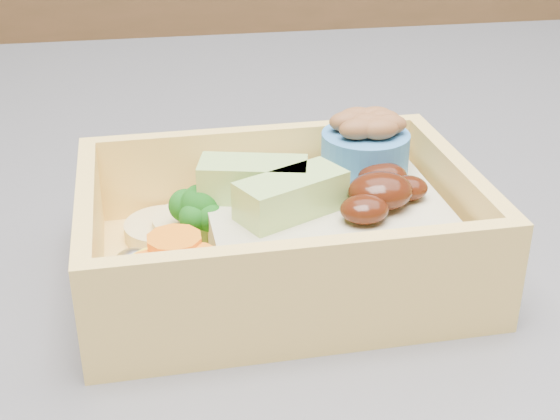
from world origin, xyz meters
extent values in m
cube|color=brown|center=(0.00, 1.20, 0.45)|extent=(3.20, 0.60, 0.90)
cube|color=#35353A|center=(0.00, -0.10, 0.90)|extent=(1.24, 0.84, 0.04)
cube|color=#FFD069|center=(0.10, -0.16, 0.92)|extent=(0.20, 0.14, 0.01)
cube|color=#FFD069|center=(0.10, -0.10, 0.95)|extent=(0.19, 0.01, 0.05)
cube|color=#FFD069|center=(0.10, -0.23, 0.95)|extent=(0.19, 0.01, 0.05)
cube|color=#FFD069|center=(0.19, -0.16, 0.95)|extent=(0.01, 0.12, 0.05)
cube|color=#FFD069|center=(0.01, -0.17, 0.95)|extent=(0.01, 0.12, 0.05)
cube|color=tan|center=(0.12, -0.16, 0.94)|extent=(0.12, 0.11, 0.03)
ellipsoid|color=#371308|center=(0.15, -0.17, 0.97)|extent=(0.03, 0.03, 0.02)
ellipsoid|color=#371308|center=(0.15, -0.15, 0.97)|extent=(0.03, 0.02, 0.01)
ellipsoid|color=#371308|center=(0.13, -0.18, 0.96)|extent=(0.02, 0.02, 0.01)
ellipsoid|color=#371308|center=(0.16, -0.16, 0.96)|extent=(0.02, 0.02, 0.01)
cube|color=#A8D56F|center=(0.10, -0.17, 0.97)|extent=(0.06, 0.04, 0.02)
cube|color=#A8D56F|center=(0.09, -0.15, 0.97)|extent=(0.06, 0.04, 0.02)
cylinder|color=#739E55|center=(0.06, -0.15, 0.94)|extent=(0.01, 0.01, 0.02)
sphere|color=#155C15|center=(0.06, -0.15, 0.96)|extent=(0.02, 0.02, 0.02)
sphere|color=#155C15|center=(0.07, -0.15, 0.95)|extent=(0.02, 0.02, 0.02)
sphere|color=#155C15|center=(0.05, -0.15, 0.95)|extent=(0.02, 0.02, 0.02)
sphere|color=#155C15|center=(0.06, -0.16, 0.95)|extent=(0.01, 0.01, 0.01)
sphere|color=#155C15|center=(0.06, -0.16, 0.95)|extent=(0.01, 0.01, 0.01)
sphere|color=#155C15|center=(0.06, -0.14, 0.95)|extent=(0.01, 0.01, 0.01)
cylinder|color=yellow|center=(0.04, -0.20, 0.94)|extent=(0.05, 0.05, 0.02)
cylinder|color=orange|center=(0.04, -0.19, 0.95)|extent=(0.03, 0.03, 0.00)
cylinder|color=orange|center=(0.04, -0.20, 0.95)|extent=(0.03, 0.03, 0.00)
cylinder|color=orange|center=(0.05, -0.20, 0.96)|extent=(0.03, 0.03, 0.00)
cylinder|color=orange|center=(0.05, -0.19, 0.96)|extent=(0.03, 0.03, 0.00)
cylinder|color=tan|center=(0.04, -0.13, 0.93)|extent=(0.04, 0.04, 0.01)
cylinder|color=tan|center=(0.06, -0.14, 0.94)|extent=(0.04, 0.04, 0.01)
ellipsoid|color=silver|center=(0.08, -0.12, 0.94)|extent=(0.02, 0.02, 0.02)
ellipsoid|color=silver|center=(0.03, -0.18, 0.94)|extent=(0.02, 0.02, 0.02)
cylinder|color=#387BC2|center=(0.15, -0.13, 0.97)|extent=(0.05, 0.05, 0.02)
ellipsoid|color=brown|center=(0.15, -0.13, 0.99)|extent=(0.02, 0.01, 0.01)
ellipsoid|color=brown|center=(0.16, -0.12, 0.99)|extent=(0.02, 0.01, 0.01)
ellipsoid|color=brown|center=(0.14, -0.12, 0.99)|extent=(0.02, 0.01, 0.01)
ellipsoid|color=brown|center=(0.15, -0.14, 0.99)|extent=(0.02, 0.01, 0.01)
ellipsoid|color=brown|center=(0.14, -0.13, 0.99)|extent=(0.02, 0.01, 0.01)
ellipsoid|color=brown|center=(0.16, -0.13, 0.99)|extent=(0.02, 0.01, 0.01)
ellipsoid|color=brown|center=(0.15, -0.12, 0.99)|extent=(0.02, 0.01, 0.01)
ellipsoid|color=brown|center=(0.16, -0.12, 0.99)|extent=(0.02, 0.01, 0.01)
camera|label=1|loc=(0.04, -0.50, 1.13)|focal=50.00mm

